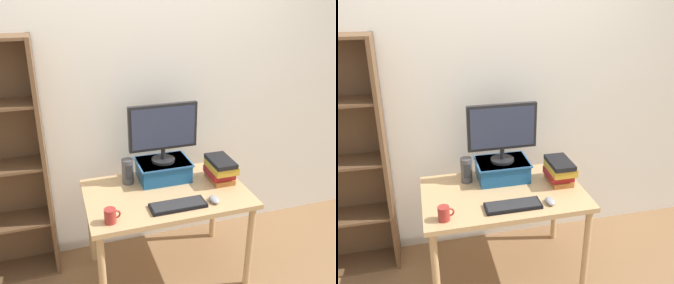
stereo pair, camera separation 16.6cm
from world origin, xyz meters
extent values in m
plane|color=olive|center=(0.00, 0.00, 0.00)|extent=(12.00, 12.00, 0.00)
cube|color=silver|center=(0.00, 0.54, 1.30)|extent=(7.00, 0.08, 2.60)
cube|color=tan|center=(0.00, 0.00, 0.71)|extent=(1.16, 0.73, 0.04)
cylinder|color=tan|center=(-0.53, -0.32, 0.34)|extent=(0.05, 0.05, 0.69)
cylinder|color=tan|center=(0.53, -0.32, 0.34)|extent=(0.05, 0.05, 0.69)
cylinder|color=tan|center=(-0.53, 0.32, 0.34)|extent=(0.05, 0.05, 0.69)
cylinder|color=tan|center=(0.53, 0.32, 0.34)|extent=(0.05, 0.05, 0.69)
cube|color=brown|center=(-0.81, 0.36, 0.91)|extent=(0.03, 0.28, 1.81)
cube|color=brown|center=(-1.20, 0.36, 0.01)|extent=(0.75, 0.27, 0.02)
cube|color=brown|center=(-1.20, 0.36, 0.46)|extent=(0.75, 0.27, 0.02)
cube|color=#195189|center=(0.04, 0.20, 0.80)|extent=(0.38, 0.28, 0.15)
cube|color=#2D669E|center=(0.04, 0.20, 0.87)|extent=(0.40, 0.30, 0.01)
cylinder|color=black|center=(0.04, 0.20, 0.88)|extent=(0.18, 0.18, 0.02)
cylinder|color=black|center=(0.04, 0.20, 0.93)|extent=(0.03, 0.03, 0.08)
cube|color=black|center=(0.04, 0.20, 1.15)|extent=(0.52, 0.04, 0.34)
cube|color=#2D3851|center=(0.04, 0.18, 1.15)|extent=(0.48, 0.00, 0.30)
cube|color=black|center=(0.01, -0.22, 0.74)|extent=(0.38, 0.14, 0.02)
cube|color=#28282B|center=(0.01, -0.22, 0.75)|extent=(0.36, 0.12, 0.00)
ellipsoid|color=#99999E|center=(0.27, -0.23, 0.74)|extent=(0.06, 0.10, 0.04)
cube|color=#AD662D|center=(0.44, 0.04, 0.75)|extent=(0.15, 0.23, 0.04)
cube|color=maroon|center=(0.44, 0.05, 0.79)|extent=(0.17, 0.22, 0.05)
cube|color=gold|center=(0.45, 0.04, 0.84)|extent=(0.18, 0.25, 0.06)
cube|color=black|center=(0.44, 0.04, 0.89)|extent=(0.16, 0.27, 0.03)
cylinder|color=#9E2D28|center=(-0.45, -0.26, 0.77)|extent=(0.07, 0.07, 0.10)
torus|color=#9E2D28|center=(-0.41, -0.26, 0.78)|extent=(0.06, 0.01, 0.06)
cylinder|color=#4C4C51|center=(-0.24, 0.21, 0.82)|extent=(0.09, 0.09, 0.19)
cube|color=#2D2D30|center=(-0.24, 0.17, 0.83)|extent=(0.05, 0.00, 0.11)
camera|label=1|loc=(-0.70, -2.25, 2.09)|focal=40.00mm
camera|label=2|loc=(-0.54, -2.29, 2.09)|focal=40.00mm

